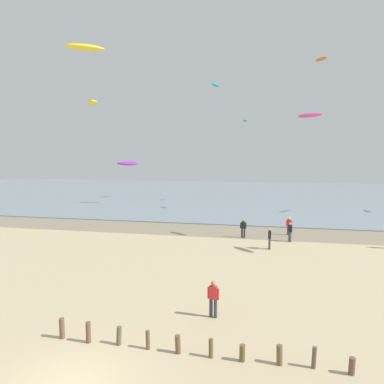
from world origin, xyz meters
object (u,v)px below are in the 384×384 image
person_nearest_camera (213,298)px  kite_aloft_2 (93,103)px  kite_aloft_6 (85,47)px  kite_aloft_5 (321,59)px  person_right_flank (243,228)px  kite_aloft_7 (245,121)px  kite_aloft_8 (310,115)px  person_left_flank (290,231)px  person_trailing_behind (270,238)px  kite_aloft_4 (128,163)px  kite_aloft_3 (215,85)px  person_mid_beach (289,225)px

person_nearest_camera → kite_aloft_2: size_ratio=0.72×
kite_aloft_2 → kite_aloft_6: (2.61, -5.99, 3.02)m
kite_aloft_2 → kite_aloft_5: kite_aloft_5 is taller
person_right_flank → kite_aloft_2: size_ratio=0.72×
kite_aloft_2 → kite_aloft_7: (11.54, 28.32, 0.86)m
kite_aloft_8 → person_left_flank: bearing=47.8°
person_nearest_camera → kite_aloft_2: bearing=132.1°
person_nearest_camera → kite_aloft_5: 38.63m
kite_aloft_5 → person_trailing_behind: bearing=131.3°
person_left_flank → kite_aloft_6: (-15.07, -7.41, 14.41)m
person_nearest_camera → person_right_flank: bearing=90.2°
kite_aloft_4 → kite_aloft_6: 30.67m
kite_aloft_3 → kite_aloft_5: kite_aloft_5 is taller
person_trailing_behind → kite_aloft_5: bearing=73.9°
kite_aloft_6 → person_mid_beach: bearing=-178.9°
person_right_flank → kite_aloft_4: bearing=134.3°
person_trailing_behind → kite_aloft_7: 32.65m
person_left_flank → kite_aloft_5: (3.93, 16.46, 18.53)m
kite_aloft_5 → kite_aloft_8: (-2.52, -16.11, -8.53)m
person_nearest_camera → kite_aloft_4: bearing=117.7°
kite_aloft_4 → kite_aloft_3: bearing=-168.0°
person_nearest_camera → kite_aloft_6: (-11.02, 9.07, 14.41)m
kite_aloft_2 → kite_aloft_8: bearing=73.1°
person_left_flank → kite_aloft_8: kite_aloft_8 is taller
kite_aloft_4 → kite_aloft_5: kite_aloft_5 is taller
person_nearest_camera → person_mid_beach: same height
kite_aloft_8 → kite_aloft_7: bearing=-40.2°
person_nearest_camera → kite_aloft_4: kite_aloft_4 is taller
person_left_flank → kite_aloft_8: (1.41, 0.35, 10.00)m
kite_aloft_2 → person_left_flank: bearing=72.4°
person_trailing_behind → person_nearest_camera: bearing=-99.9°
kite_aloft_6 → person_left_flank: bearing=172.9°
kite_aloft_4 → person_trailing_behind: bearing=112.5°
person_nearest_camera → kite_aloft_3: bearing=99.0°
person_nearest_camera → kite_aloft_6: size_ratio=0.62×
person_mid_beach → kite_aloft_2: 21.48m
person_right_flank → person_left_flank: bearing=-9.8°
person_trailing_behind → kite_aloft_8: size_ratio=0.75×
kite_aloft_5 → kite_aloft_6: 30.78m
person_left_flank → kite_aloft_3: (-11.21, 28.45, 18.29)m
kite_aloft_4 → kite_aloft_5: (27.50, -4.22, 13.02)m
kite_aloft_8 → kite_aloft_2: bearing=39.2°
kite_aloft_5 → kite_aloft_7: size_ratio=1.05×
person_mid_beach → kite_aloft_8: size_ratio=0.75×
kite_aloft_6 → kite_aloft_8: (16.48, 7.76, -4.41)m
kite_aloft_2 → kite_aloft_5: bearing=107.5°
person_right_flank → person_trailing_behind: (2.41, -3.74, 0.00)m
person_nearest_camera → kite_aloft_8: size_ratio=0.75×
person_left_flank → kite_aloft_5: bearing=76.6°
kite_aloft_5 → kite_aloft_6: bearing=108.9°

